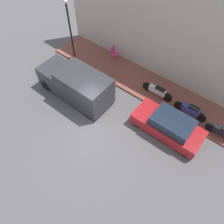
{
  "coord_description": "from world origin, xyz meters",
  "views": [
    {
      "loc": [
        -4.8,
        -5.1,
        10.77
      ],
      "look_at": [
        1.22,
        -0.34,
        0.6
      ],
      "focal_mm": 35.0,
      "sensor_mm": 36.0,
      "label": 1
    }
  ],
  "objects_px": {
    "parked_car": "(169,126)",
    "cafe_chair": "(114,52)",
    "scooter_silver": "(157,91)",
    "streetlamp": "(69,25)",
    "motorcycle_blue": "(190,110)",
    "motorcycle_black": "(223,132)",
    "delivery_van": "(75,84)"
  },
  "relations": [
    {
      "from": "motorcycle_black",
      "to": "cafe_chair",
      "type": "xyz_separation_m",
      "value": [
        1.64,
        8.85,
        0.13
      ]
    },
    {
      "from": "motorcycle_black",
      "to": "streetlamp",
      "type": "height_order",
      "value": "streetlamp"
    },
    {
      "from": "scooter_silver",
      "to": "motorcycle_black",
      "type": "distance_m",
      "value": 4.42
    },
    {
      "from": "streetlamp",
      "to": "parked_car",
      "type": "bearing_deg",
      "value": -99.53
    },
    {
      "from": "streetlamp",
      "to": "cafe_chair",
      "type": "xyz_separation_m",
      "value": [
        1.69,
        -2.43,
        -2.06
      ]
    },
    {
      "from": "parked_car",
      "to": "motorcycle_blue",
      "type": "bearing_deg",
      "value": -14.39
    },
    {
      "from": "delivery_van",
      "to": "cafe_chair",
      "type": "bearing_deg",
      "value": 4.39
    },
    {
      "from": "motorcycle_blue",
      "to": "streetlamp",
      "type": "xyz_separation_m",
      "value": [
        -0.32,
        9.22,
        2.15
      ]
    },
    {
      "from": "scooter_silver",
      "to": "motorcycle_black",
      "type": "xyz_separation_m",
      "value": [
        -0.44,
        -4.4,
        0.01
      ]
    },
    {
      "from": "delivery_van",
      "to": "motorcycle_blue",
      "type": "xyz_separation_m",
      "value": [
        2.92,
        -6.46,
        -0.45
      ]
    },
    {
      "from": "delivery_van",
      "to": "motorcycle_black",
      "type": "bearing_deg",
      "value": -72.72
    },
    {
      "from": "motorcycle_blue",
      "to": "cafe_chair",
      "type": "height_order",
      "value": "cafe_chair"
    },
    {
      "from": "motorcycle_black",
      "to": "parked_car",
      "type": "bearing_deg",
      "value": 121.07
    },
    {
      "from": "parked_car",
      "to": "cafe_chair",
      "type": "height_order",
      "value": "parked_car"
    },
    {
      "from": "streetlamp",
      "to": "cafe_chair",
      "type": "bearing_deg",
      "value": -55.24
    },
    {
      "from": "cafe_chair",
      "to": "scooter_silver",
      "type": "bearing_deg",
      "value": -105.08
    },
    {
      "from": "scooter_silver",
      "to": "cafe_chair",
      "type": "relative_size",
      "value": 2.15
    },
    {
      "from": "parked_car",
      "to": "motorcycle_black",
      "type": "bearing_deg",
      "value": -58.93
    },
    {
      "from": "motorcycle_black",
      "to": "streetlamp",
      "type": "bearing_deg",
      "value": 90.24
    },
    {
      "from": "parked_car",
      "to": "motorcycle_blue",
      "type": "distance_m",
      "value": 1.84
    },
    {
      "from": "parked_car",
      "to": "streetlamp",
      "type": "distance_m",
      "value": 9.13
    },
    {
      "from": "motorcycle_blue",
      "to": "motorcycle_black",
      "type": "xyz_separation_m",
      "value": [
        -0.27,
        -2.06,
        -0.04
      ]
    },
    {
      "from": "scooter_silver",
      "to": "streetlamp",
      "type": "height_order",
      "value": "streetlamp"
    },
    {
      "from": "motorcycle_blue",
      "to": "parked_car",
      "type": "bearing_deg",
      "value": 165.61
    },
    {
      "from": "parked_car",
      "to": "motorcycle_blue",
      "type": "xyz_separation_m",
      "value": [
        1.79,
        -0.46,
        -0.04
      ]
    },
    {
      "from": "scooter_silver",
      "to": "cafe_chair",
      "type": "bearing_deg",
      "value": 74.92
    },
    {
      "from": "motorcycle_blue",
      "to": "cafe_chair",
      "type": "relative_size",
      "value": 2.06
    },
    {
      "from": "scooter_silver",
      "to": "motorcycle_blue",
      "type": "bearing_deg",
      "value": -94.17
    },
    {
      "from": "parked_car",
      "to": "motorcycle_blue",
      "type": "relative_size",
      "value": 1.95
    },
    {
      "from": "scooter_silver",
      "to": "cafe_chair",
      "type": "xyz_separation_m",
      "value": [
        1.2,
        4.45,
        0.14
      ]
    },
    {
      "from": "parked_car",
      "to": "delivery_van",
      "type": "distance_m",
      "value": 6.12
    },
    {
      "from": "delivery_van",
      "to": "motorcycle_black",
      "type": "distance_m",
      "value": 8.94
    }
  ]
}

